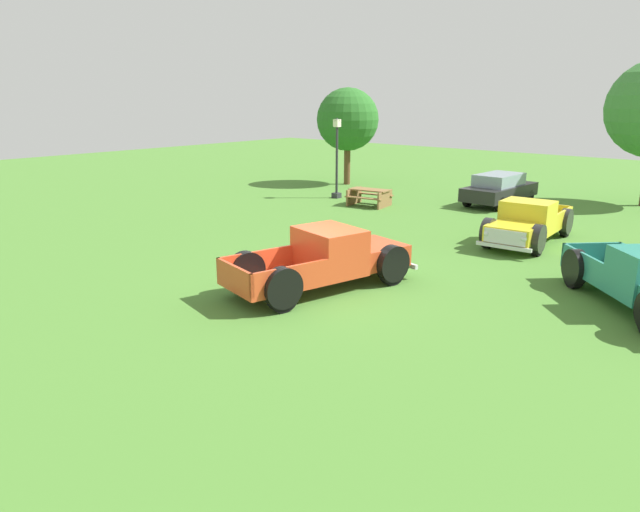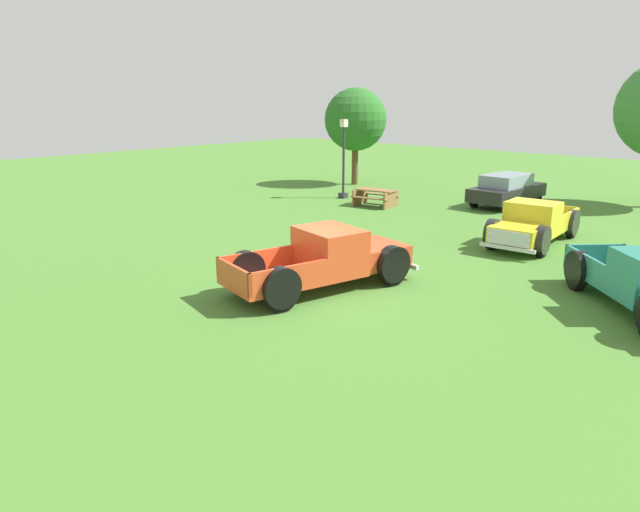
{
  "view_description": "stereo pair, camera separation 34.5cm",
  "coord_description": "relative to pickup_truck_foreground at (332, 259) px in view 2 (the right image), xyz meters",
  "views": [
    {
      "loc": [
        9.62,
        -11.23,
        4.98
      ],
      "look_at": [
        -0.04,
        -0.19,
        0.9
      ],
      "focal_mm": 32.65,
      "sensor_mm": 36.0,
      "label": 1
    },
    {
      "loc": [
        9.87,
        -11.0,
        4.98
      ],
      "look_at": [
        -0.04,
        -0.19,
        0.9
      ],
      "focal_mm": 32.65,
      "sensor_mm": 36.0,
      "label": 2
    }
  ],
  "objects": [
    {
      "name": "ground_plane",
      "position": [
        -0.04,
        -0.18,
        -0.76
      ],
      "size": [
        80.0,
        80.0,
        0.0
      ],
      "primitive_type": "plane",
      "color": "#477A2D"
    },
    {
      "name": "pickup_truck_foreground",
      "position": [
        0.0,
        0.0,
        0.0
      ],
      "size": [
        3.03,
        5.51,
        1.6
      ],
      "color": "#D14723",
      "rests_on": "ground_plane"
    },
    {
      "name": "pickup_truck_behind_left",
      "position": [
        2.07,
        7.91,
        -0.05
      ],
      "size": [
        2.23,
        5.01,
        1.5
      ],
      "color": "yellow",
      "rests_on": "ground_plane"
    },
    {
      "name": "sedan_distant_b",
      "position": [
        -1.85,
        14.36,
        0.0
      ],
      "size": [
        1.96,
        4.44,
        1.46
      ],
      "color": "black",
      "rests_on": "ground_plane"
    },
    {
      "name": "lamp_post_near",
      "position": [
        -8.76,
        10.82,
        1.29
      ],
      "size": [
        0.36,
        0.36,
        3.9
      ],
      "color": "#2D2D33",
      "rests_on": "ground_plane"
    },
    {
      "name": "picnic_table",
      "position": [
        -6.26,
        10.16,
        -0.27
      ],
      "size": [
        2.02,
        1.76,
        0.78
      ],
      "color": "olive",
      "rests_on": "ground_plane"
    },
    {
      "name": "oak_tree_west",
      "position": [
        -11.27,
        14.78,
        2.87
      ],
      "size": [
        3.48,
        3.48,
        5.39
      ],
      "color": "brown",
      "rests_on": "ground_plane"
    }
  ]
}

